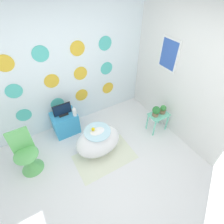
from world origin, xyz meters
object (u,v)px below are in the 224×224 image
bathtub (98,141)px  vase (74,112)px  potted_plant_left (156,111)px  tv (62,110)px  potted_plant_right (163,109)px  chair (29,159)px

bathtub → vase: bearing=103.6°
bathtub → potted_plant_left: 1.30m
tv → potted_plant_right: size_ratio=1.93×
bathtub → potted_plant_left: potted_plant_left is taller
bathtub → chair: bearing=167.3°
vase → tv: bearing=144.0°
chair → potted_plant_right: bearing=-8.3°
bathtub → vase: 0.76m
bathtub → vase: (-0.16, 0.68, 0.28)m
tv → vase: size_ratio=1.86×
chair → vase: (1.05, 0.41, 0.30)m
bathtub → tv: tv is taller
potted_plant_left → vase: bearing=151.2°
bathtub → potted_plant_right: size_ratio=4.57×
vase → potted_plant_right: bearing=-26.3°
bathtub → vase: size_ratio=4.39×
bathtub → chair: (-1.21, 0.27, -0.02)m
chair → potted_plant_right: 2.71m
bathtub → potted_plant_right: 1.48m
potted_plant_right → tv: bearing=152.5°
chair → potted_plant_left: (2.48, -0.38, 0.29)m
tv → potted_plant_left: bearing=-29.8°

